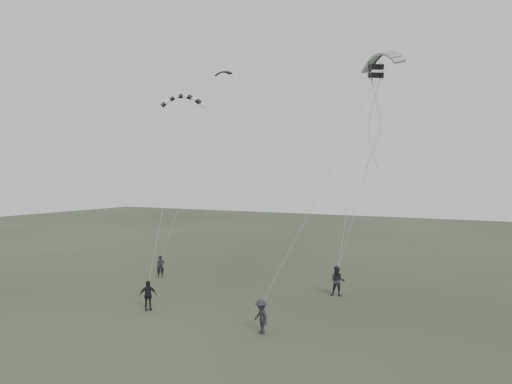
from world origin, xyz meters
The scene contains 9 objects.
ground centered at (0.00, 0.00, 0.00)m, with size 140.00×140.00×0.00m, color #303625.
flyer_left centered at (-7.19, 5.55, 0.85)m, with size 0.62×0.41×1.70m, color black.
flyer_right centered at (6.95, 6.27, 0.99)m, with size 0.96×0.75×1.98m, color #242429.
flyer_center centered at (-1.84, -2.24, 0.87)m, with size 1.03×0.43×1.75m, color black.
flyer_far centered at (6.10, -2.97, 0.86)m, with size 1.11×0.64×1.72m, color #27272C.
kite_dark_small centered at (-4.92, 11.19, 16.71)m, with size 1.53×0.46×0.51m, color black, non-canonical shape.
kite_pale_large centered at (8.03, 13.17, 17.22)m, with size 4.12×0.93×1.68m, color #959699, non-canonical shape.
kite_striped centered at (-2.91, 2.80, 13.36)m, with size 2.95×0.74×1.17m, color black, non-canonical shape.
kite_box centered at (10.59, 1.65, 13.53)m, with size 0.66×0.66×0.72m, color black, non-canonical shape.
Camera 1 is at (17.57, -24.98, 8.01)m, focal length 35.00 mm.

